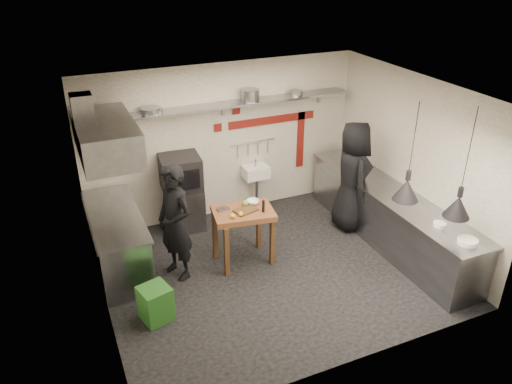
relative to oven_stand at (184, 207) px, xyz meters
name	(u,v)px	position (x,y,z in m)	size (l,w,h in m)	color
floor	(272,270)	(0.87, -1.82, -0.40)	(5.00, 5.00, 0.00)	black
ceiling	(276,94)	(0.87, -1.82, 2.40)	(5.00, 5.00, 0.00)	beige
wall_back	(223,141)	(0.87, 0.28, 1.00)	(5.00, 0.04, 2.80)	silver
wall_front	(356,269)	(0.87, -3.92, 1.00)	(5.00, 0.04, 2.80)	silver
wall_left	(94,225)	(-1.63, -1.82, 1.00)	(0.04, 4.20, 2.80)	silver
wall_right	(414,162)	(3.37, -1.82, 1.00)	(0.04, 4.20, 2.80)	silver
red_band_horiz	(272,120)	(1.82, 0.26, 1.28)	(1.70, 0.02, 0.14)	maroon
red_band_vert	(300,140)	(2.42, 0.26, 0.80)	(0.14, 0.02, 1.10)	maroon
red_tile_a	(236,110)	(1.12, 0.26, 1.55)	(0.14, 0.02, 0.14)	maroon
red_tile_b	(218,128)	(0.77, 0.26, 1.28)	(0.14, 0.02, 0.14)	maroon
back_shelf	(226,105)	(0.87, 0.10, 1.72)	(4.60, 0.34, 0.04)	gray
shelf_bracket_left	(110,123)	(-1.03, 0.25, 1.62)	(0.04, 0.06, 0.24)	gray
shelf_bracket_mid	(223,108)	(0.87, 0.25, 1.62)	(0.04, 0.06, 0.24)	gray
shelf_bracket_right	(319,96)	(2.77, 0.25, 1.62)	(0.04, 0.06, 0.24)	gray
pan_far_left	(151,111)	(-0.41, 0.10, 1.79)	(0.31, 0.31, 0.09)	gray
pan_mid_left	(156,111)	(-0.33, 0.10, 1.78)	(0.22, 0.22, 0.07)	gray
stock_pot	(250,95)	(1.32, 0.10, 1.84)	(0.31, 0.31, 0.20)	gray
pan_right	(296,93)	(2.20, 0.10, 1.78)	(0.24, 0.24, 0.08)	gray
oven_stand	(184,207)	(0.00, 0.00, 0.00)	(0.64, 0.58, 0.80)	gray
combi_oven	(180,173)	(-0.03, -0.04, 0.69)	(0.66, 0.62, 0.58)	black
oven_door	(187,178)	(0.00, -0.30, 0.69)	(0.45, 0.03, 0.46)	maroon
oven_glass	(188,180)	(0.00, -0.37, 0.69)	(0.40, 0.02, 0.34)	black
hand_sink	(256,172)	(1.42, 0.10, 0.38)	(0.46, 0.34, 0.22)	white
sink_tap	(256,163)	(1.42, 0.10, 0.56)	(0.03, 0.03, 0.14)	gray
sink_drain	(257,194)	(1.42, 0.06, -0.06)	(0.06, 0.06, 0.66)	gray
utensil_rail	(253,142)	(1.42, 0.24, 0.92)	(0.02, 0.02, 0.90)	gray
counter_right	(389,218)	(3.02, -1.82, 0.05)	(0.70, 3.80, 0.90)	gray
counter_right_top	(392,193)	(3.02, -1.82, 0.52)	(0.76, 3.90, 0.03)	gray
plate_stack	(468,241)	(2.99, -3.49, 0.56)	(0.27, 0.27, 0.07)	white
small_bowl_right	(440,224)	(2.97, -2.97, 0.56)	(0.19, 0.19, 0.05)	white
counter_left	(118,242)	(-1.28, -0.77, 0.05)	(0.70, 1.90, 0.90)	gray
counter_left_top	(114,216)	(-1.28, -0.77, 0.52)	(0.76, 2.00, 0.03)	gray
extractor_hood	(106,138)	(-1.23, -0.77, 1.75)	(0.78, 1.60, 0.50)	gray
hood_duct	(83,112)	(-1.48, -0.77, 2.15)	(0.28, 0.28, 0.50)	gray
green_bin	(156,303)	(-1.05, -2.19, -0.15)	(0.38, 0.38, 0.50)	#245F20
prep_table	(243,236)	(0.55, -1.40, 0.06)	(0.92, 0.64, 0.92)	brown
cutting_board	(246,210)	(0.58, -1.43, 0.53)	(0.34, 0.24, 0.03)	#50331C
pepper_mill	(263,206)	(0.82, -1.57, 0.62)	(0.04, 0.04, 0.20)	black
lemon_a	(233,216)	(0.32, -1.56, 0.56)	(0.07, 0.07, 0.07)	gold
lemon_b	(241,214)	(0.45, -1.55, 0.56)	(0.07, 0.07, 0.07)	gold
veg_ball	(245,203)	(0.64, -1.28, 0.57)	(0.10, 0.10, 0.10)	olive
steel_tray	(223,209)	(0.28, -1.26, 0.54)	(0.18, 0.12, 0.03)	gray
bowl	(253,202)	(0.78, -1.26, 0.55)	(0.20, 0.20, 0.06)	white
heat_lamp_near	(412,153)	(2.39, -2.83, 1.70)	(0.36, 0.36, 1.39)	black
heat_lamp_far	(466,164)	(2.91, -3.27, 1.63)	(0.36, 0.36, 1.55)	black
chef_left	(175,223)	(-0.49, -1.33, 0.50)	(0.66, 0.43, 1.80)	black
chef_right	(352,176)	(2.70, -1.13, 0.58)	(0.95, 0.62, 1.95)	black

